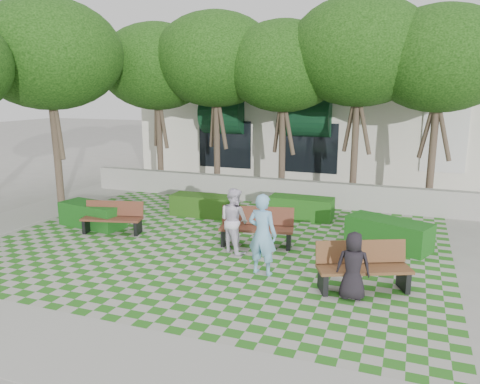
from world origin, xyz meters
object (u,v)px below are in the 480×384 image
at_px(person_white, 234,220).
at_px(person_blue, 262,234).
at_px(hedge_midright, 301,208).
at_px(bench_mid, 257,228).
at_px(hedge_east, 388,233).
at_px(hedge_midleft, 202,205).
at_px(person_dark, 353,266).
at_px(bench_west, 113,218).
at_px(bench_east, 363,267).
at_px(hedge_west, 93,215).

bearing_deg(person_white, person_blue, 162.01).
bearing_deg(hedge_midright, person_white, -103.52).
relative_size(bench_mid, hedge_east, 0.95).
bearing_deg(bench_mid, hedge_east, 6.75).
height_order(hedge_midleft, person_dark, person_dark).
bearing_deg(bench_west, hedge_midright, 21.65).
height_order(bench_east, person_dark, person_dark).
relative_size(bench_west, person_blue, 0.97).
bearing_deg(bench_east, bench_mid, 123.46).
relative_size(hedge_east, hedge_midleft, 1.08).
xyz_separation_m(hedge_east, person_white, (-3.74, -1.79, 0.47)).
height_order(bench_mid, person_blue, person_blue).
bearing_deg(person_blue, bench_east, -174.44).
relative_size(hedge_midleft, hedge_west, 0.96).
bearing_deg(hedge_east, bench_mid, -161.96).
xyz_separation_m(bench_west, hedge_midright, (4.85, 3.44, -0.08)).
bearing_deg(hedge_midright, hedge_west, -151.84).
height_order(hedge_west, person_white, person_white).
relative_size(bench_east, hedge_west, 0.97).
xyz_separation_m(person_blue, person_dark, (2.10, -0.60, -0.25)).
bearing_deg(hedge_midleft, bench_east, -36.29).
bearing_deg(hedge_east, bench_west, -169.09).
bearing_deg(hedge_east, hedge_midleft, 169.15).
xyz_separation_m(person_dark, person_white, (-3.24, 1.76, 0.15)).
relative_size(bench_west, hedge_midright, 0.90).
height_order(hedge_east, hedge_west, hedge_east).
bearing_deg(bench_mid, person_dark, -52.03).
relative_size(bench_east, person_white, 1.19).
distance_m(hedge_east, hedge_midleft, 6.15).
bearing_deg(person_blue, hedge_midright, -79.83).
bearing_deg(hedge_west, hedge_midright, 28.16).
distance_m(bench_west, person_dark, 7.48).
bearing_deg(bench_east, person_white, 136.25).
xyz_separation_m(bench_east, bench_mid, (-3.00, 1.93, 0.01)).
xyz_separation_m(bench_mid, person_dark, (2.85, -2.45, 0.20)).
bearing_deg(bench_mid, bench_west, 173.85).
relative_size(bench_west, hedge_west, 0.88).
bearing_deg(bench_east, person_blue, 154.33).
bearing_deg(bench_mid, hedge_midleft, 128.84).
height_order(bench_mid, bench_west, bench_mid).
xyz_separation_m(bench_west, hedge_east, (7.68, 1.48, -0.06)).
relative_size(bench_mid, hedge_west, 0.99).
xyz_separation_m(bench_east, person_white, (-3.38, 1.23, 0.36)).
bearing_deg(person_white, hedge_east, -126.86).
xyz_separation_m(hedge_east, person_blue, (-2.60, -2.94, 0.56)).
bearing_deg(person_dark, hedge_west, -25.25).
distance_m(bench_east, person_white, 3.62).
height_order(bench_west, hedge_midright, bench_west).
relative_size(hedge_east, person_dark, 1.56).
xyz_separation_m(hedge_midright, person_blue, (0.23, -4.91, 0.59)).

